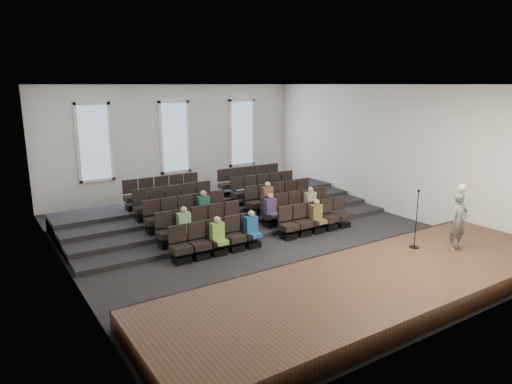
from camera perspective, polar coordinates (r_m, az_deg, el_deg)
ground at (r=15.35m, az=0.56°, el=-5.71°), size 14.00×14.00×0.00m
ceiling at (r=14.51m, az=0.60°, el=13.33°), size 12.00×14.00×0.02m
wall_back at (r=20.89m, az=-10.16°, el=6.22°), size 12.00×0.04×5.00m
wall_front at (r=9.81m, az=23.84°, el=-2.66°), size 12.00×0.04×5.00m
wall_left at (r=12.52m, az=-23.07°, el=0.69°), size 0.04×14.00×5.00m
wall_right at (r=18.70m, az=16.23°, el=5.09°), size 0.04×14.00×5.00m
stage at (r=11.65m, az=14.79°, el=-11.24°), size 11.80×3.60×0.50m
stage_lip at (r=12.80m, az=8.90°, el=-8.67°), size 11.80×0.06×0.52m
risers at (r=17.91m, az=-5.04°, el=-2.32°), size 11.80×4.80×0.60m
seating_rows at (r=16.40m, az=-2.41°, el=-1.98°), size 6.80×4.70×1.67m
windows at (r=20.80m, az=-10.11°, el=6.75°), size 8.44×0.10×3.24m
audience at (r=15.37m, az=-0.10°, el=-2.52°), size 5.45×2.64×1.10m
speaker at (r=13.79m, az=24.00°, el=-3.40°), size 0.63×0.45×1.62m
mic_stand at (r=13.62m, az=19.30°, el=-4.57°), size 0.28×0.28×1.68m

